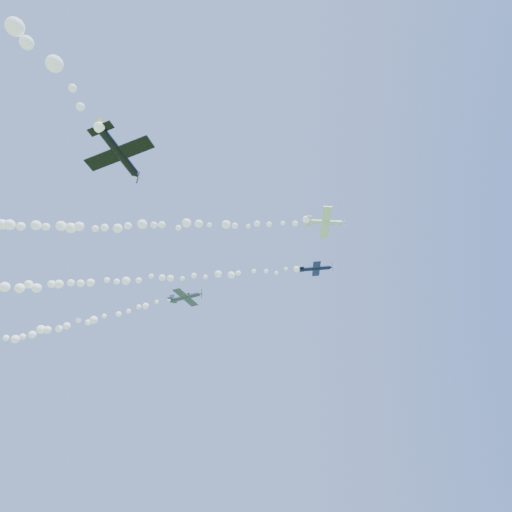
{
  "coord_description": "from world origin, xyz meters",
  "views": [
    {
      "loc": [
        7.27,
        -61.76,
        2.0
      ],
      "look_at": [
        6.84,
        -6.99,
        47.21
      ],
      "focal_mm": 30.0,
      "sensor_mm": 36.0,
      "label": 1
    }
  ],
  "objects_px": {
    "plane_white": "(325,222)",
    "plane_navy": "(316,268)",
    "plane_grey": "(186,297)",
    "plane_black": "(119,153)"
  },
  "relations": [
    {
      "from": "plane_grey",
      "to": "plane_black",
      "type": "bearing_deg",
      "value": -69.8
    },
    {
      "from": "plane_navy",
      "to": "plane_white",
      "type": "bearing_deg",
      "value": -82.86
    },
    {
      "from": "plane_grey",
      "to": "plane_black",
      "type": "distance_m",
      "value": 40.62
    },
    {
      "from": "plane_white",
      "to": "plane_black",
      "type": "xyz_separation_m",
      "value": [
        -25.76,
        -28.11,
        -17.3
      ]
    },
    {
      "from": "plane_navy",
      "to": "plane_grey",
      "type": "relative_size",
      "value": 0.97
    },
    {
      "from": "plane_white",
      "to": "plane_grey",
      "type": "bearing_deg",
      "value": 156.33
    },
    {
      "from": "plane_white",
      "to": "plane_navy",
      "type": "bearing_deg",
      "value": 92.69
    },
    {
      "from": "plane_white",
      "to": "plane_black",
      "type": "relative_size",
      "value": 0.98
    },
    {
      "from": "plane_white",
      "to": "plane_navy",
      "type": "relative_size",
      "value": 1.03
    },
    {
      "from": "plane_navy",
      "to": "plane_black",
      "type": "height_order",
      "value": "plane_navy"
    }
  ]
}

